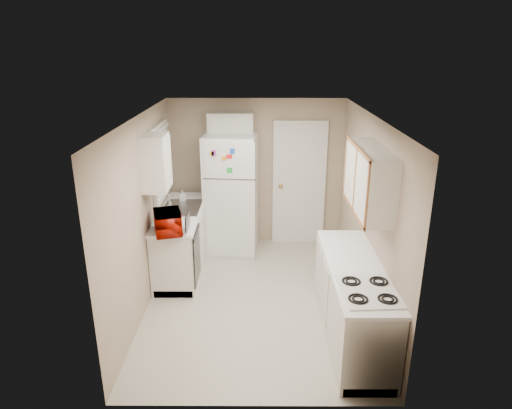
{
  "coord_description": "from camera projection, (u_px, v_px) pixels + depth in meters",
  "views": [
    {
      "loc": [
        0.03,
        -5.29,
        3.21
      ],
      "look_at": [
        0.0,
        0.5,
        1.15
      ],
      "focal_mm": 32.0,
      "sensor_mm": 36.0,
      "label": 1
    }
  ],
  "objects": [
    {
      "name": "wall_front",
      "position": [
        255.0,
        294.0,
        3.87
      ],
      "size": [
        2.8,
        2.8,
        0.0
      ],
      "primitive_type": "plane",
      "color": "tan",
      "rests_on": "floor"
    },
    {
      "name": "wall_right",
      "position": [
        369.0,
        214.0,
        5.65
      ],
      "size": [
        3.8,
        3.8,
        0.0
      ],
      "primitive_type": "plane",
      "color": "tan",
      "rests_on": "floor"
    },
    {
      "name": "cabinet_over_fridge",
      "position": [
        230.0,
        126.0,
        7.04
      ],
      "size": [
        0.7,
        0.3,
        0.4
      ],
      "primitive_type": "cube",
      "color": "silver",
      "rests_on": "wall_back"
    },
    {
      "name": "wall_left",
      "position": [
        143.0,
        214.0,
        5.66
      ],
      "size": [
        3.8,
        3.8,
        0.0
      ],
      "primitive_type": "plane",
      "color": "tan",
      "rests_on": "floor"
    },
    {
      "name": "interior_door",
      "position": [
        299.0,
        184.0,
        7.46
      ],
      "size": [
        0.86,
        0.06,
        2.08
      ],
      "primitive_type": "cube",
      "color": "silver",
      "rests_on": "floor"
    },
    {
      "name": "floor",
      "position": [
        256.0,
        298.0,
        6.06
      ],
      "size": [
        3.8,
        3.8,
        0.0
      ],
      "primitive_type": "plane",
      "color": "beige",
      "rests_on": "ground"
    },
    {
      "name": "upper_cabinet_left",
      "position": [
        155.0,
        163.0,
        5.67
      ],
      "size": [
        0.3,
        0.45,
        0.7
      ],
      "primitive_type": "cube",
      "color": "silver",
      "rests_on": "wall_left"
    },
    {
      "name": "right_counter",
      "position": [
        353.0,
        302.0,
        5.15
      ],
      "size": [
        0.6,
        2.0,
        0.9
      ],
      "primitive_type": "cube",
      "color": "silver",
      "rests_on": "floor"
    },
    {
      "name": "soap_bottle",
      "position": [
        182.0,
        195.0,
        7.01
      ],
      "size": [
        0.09,
        0.09,
        0.17
      ],
      "primitive_type": "imported",
      "rotation": [
        0.0,
        0.0,
        -0.2
      ],
      "color": "white",
      "rests_on": "left_counter"
    },
    {
      "name": "microwave",
      "position": [
        168.0,
        221.0,
        5.83
      ],
      "size": [
        0.55,
        0.39,
        0.33
      ],
      "primitive_type": "imported",
      "rotation": [
        0.0,
        0.0,
        1.84
      ],
      "color": "#970B00",
      "rests_on": "left_counter"
    },
    {
      "name": "upper_cabinet_right",
      "position": [
        370.0,
        179.0,
        4.98
      ],
      "size": [
        0.3,
        1.2,
        0.7
      ],
      "primitive_type": "cube",
      "color": "silver",
      "rests_on": "wall_right"
    },
    {
      "name": "window_blinds",
      "position": [
        161.0,
        162.0,
        6.52
      ],
      "size": [
        0.1,
        0.98,
        1.08
      ],
      "primitive_type": "cube",
      "color": "silver",
      "rests_on": "wall_left"
    },
    {
      "name": "ceiling",
      "position": [
        256.0,
        117.0,
        5.25
      ],
      "size": [
        3.8,
        3.8,
        0.0
      ],
      "primitive_type": "plane",
      "color": "white",
      "rests_on": "floor"
    },
    {
      "name": "sink",
      "position": [
        182.0,
        210.0,
        6.76
      ],
      "size": [
        0.54,
        0.74,
        0.16
      ],
      "primitive_type": "cube",
      "color": "gray",
      "rests_on": "left_counter"
    },
    {
      "name": "left_counter",
      "position": [
        182.0,
        240.0,
        6.76
      ],
      "size": [
        0.6,
        1.8,
        0.9
      ],
      "primitive_type": "cube",
      "color": "silver",
      "rests_on": "floor"
    },
    {
      "name": "dishwasher",
      "position": [
        196.0,
        255.0,
        6.18
      ],
      "size": [
        0.03,
        0.58,
        0.72
      ],
      "primitive_type": "cube",
      "color": "black",
      "rests_on": "floor"
    },
    {
      "name": "stove",
      "position": [
        365.0,
        334.0,
        4.65
      ],
      "size": [
        0.59,
        0.71,
        0.82
      ],
      "primitive_type": "cube",
      "rotation": [
        0.0,
        0.0,
        0.06
      ],
      "color": "silver",
      "rests_on": "floor"
    },
    {
      "name": "refrigerator",
      "position": [
        232.0,
        194.0,
        7.19
      ],
      "size": [
        0.85,
        0.83,
        1.91
      ],
      "primitive_type": "cube",
      "rotation": [
        0.0,
        0.0,
        -0.09
      ],
      "color": "silver",
      "rests_on": "floor"
    },
    {
      "name": "wall_back",
      "position": [
        256.0,
        173.0,
        7.44
      ],
      "size": [
        2.8,
        2.8,
        0.0
      ],
      "primitive_type": "plane",
      "color": "tan",
      "rests_on": "floor"
    }
  ]
}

